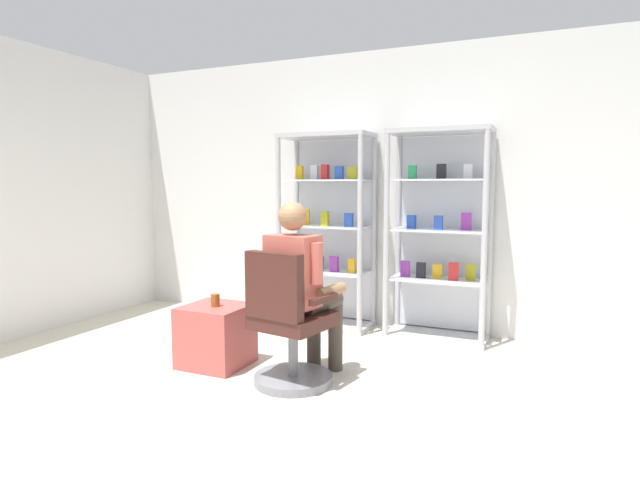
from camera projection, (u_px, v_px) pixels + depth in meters
The scene contains 8 objects.
ground_plane at pixel (211, 469), 2.61m from camera, with size 7.20×7.20×0.00m, color beige.
back_wall at pixel (389, 191), 5.19m from camera, with size 6.00×0.10×2.70m, color silver.
display_cabinet_left at pixel (329, 229), 5.24m from camera, with size 0.90×0.45×1.90m.
display_cabinet_right at pixel (440, 234), 4.80m from camera, with size 0.90×0.45×1.90m.
office_chair at pixel (288, 331), 3.66m from camera, with size 0.60×0.56×0.96m.
seated_shopkeeper at pixel (302, 282), 3.76m from camera, with size 0.54×0.61×1.29m.
storage_crate at pixel (216, 335), 4.11m from camera, with size 0.48×0.47×0.47m, color #B24C47.
tea_glass at pixel (215, 300), 4.05m from camera, with size 0.07×0.07×0.10m, color brown.
Camera 1 is at (1.51, -2.04, 1.40)m, focal length 29.58 mm.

